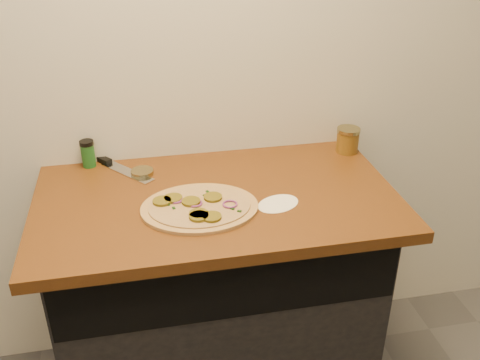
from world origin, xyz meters
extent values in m
cube|color=beige|center=(0.00, 1.75, 1.35)|extent=(4.00, 0.02, 2.70)
cube|color=black|center=(0.00, 1.45, 0.43)|extent=(1.10, 0.60, 0.86)
cube|color=brown|center=(0.00, 1.42, 0.88)|extent=(1.20, 0.70, 0.04)
cylinder|color=tan|center=(-0.07, 1.34, 0.91)|extent=(0.39, 0.39, 0.01)
cylinder|color=#D1C18A|center=(-0.07, 1.34, 0.91)|extent=(0.34, 0.34, 0.00)
cylinder|color=brown|center=(-0.02, 1.37, 0.92)|extent=(0.06, 0.06, 0.01)
cylinder|color=brown|center=(-0.08, 1.26, 0.92)|extent=(0.06, 0.06, 0.01)
cylinder|color=brown|center=(-0.04, 1.25, 0.92)|extent=(0.06, 0.06, 0.01)
cylinder|color=brown|center=(-0.08, 1.28, 0.92)|extent=(0.06, 0.06, 0.01)
cylinder|color=brown|center=(-0.15, 1.39, 0.92)|extent=(0.06, 0.06, 0.01)
cylinder|color=brown|center=(-0.09, 1.36, 0.92)|extent=(0.06, 0.06, 0.01)
cylinder|color=brown|center=(-0.18, 1.38, 0.92)|extent=(0.06, 0.06, 0.01)
torus|color=#7F2F78|center=(-0.08, 1.35, 0.92)|extent=(0.05, 0.05, 0.01)
torus|color=#7F2F78|center=(0.03, 1.32, 0.92)|extent=(0.05, 0.05, 0.01)
torus|color=#7F2F78|center=(-0.14, 1.38, 0.92)|extent=(0.05, 0.05, 0.01)
cube|color=black|center=(-0.15, 1.33, 0.92)|extent=(0.01, 0.01, 0.00)
cube|color=black|center=(0.03, 1.29, 0.92)|extent=(0.02, 0.02, 0.00)
cube|color=black|center=(0.00, 1.38, 0.92)|extent=(0.01, 0.01, 0.00)
cube|color=black|center=(0.05, 1.27, 0.92)|extent=(0.02, 0.01, 0.00)
cube|color=black|center=(-0.08, 1.31, 0.92)|extent=(0.01, 0.02, 0.00)
cube|color=black|center=(-0.05, 1.28, 0.92)|extent=(0.01, 0.01, 0.00)
cube|color=black|center=(-0.08, 1.31, 0.92)|extent=(0.02, 0.01, 0.00)
cube|color=black|center=(-0.03, 1.41, 0.92)|extent=(0.01, 0.02, 0.00)
cube|color=black|center=(-0.16, 1.36, 0.92)|extent=(0.01, 0.02, 0.00)
cube|color=black|center=(-0.12, 1.39, 0.92)|extent=(0.01, 0.01, 0.00)
cube|color=black|center=(-0.08, 1.39, 0.92)|extent=(0.02, 0.02, 0.00)
cube|color=black|center=(-0.07, 1.36, 0.92)|extent=(0.02, 0.01, 0.00)
cube|color=black|center=(-0.04, 1.39, 0.92)|extent=(0.02, 0.02, 0.00)
cube|color=#B7BAC1|center=(-0.29, 1.64, 0.90)|extent=(0.19, 0.22, 0.01)
cube|color=black|center=(-0.39, 1.76, 0.91)|extent=(0.10, 0.12, 0.02)
cylinder|color=#908654|center=(-0.24, 1.61, 0.91)|extent=(0.09, 0.09, 0.02)
cylinder|color=#A82A10|center=(0.55, 1.65, 0.94)|extent=(0.08, 0.08, 0.08)
cylinder|color=#908654|center=(0.55, 1.65, 0.99)|extent=(0.09, 0.09, 0.01)
cylinder|color=#1C5A20|center=(-0.42, 1.72, 0.94)|extent=(0.05, 0.05, 0.09)
cylinder|color=black|center=(-0.42, 1.72, 0.99)|extent=(0.05, 0.05, 0.02)
cylinder|color=white|center=(0.19, 1.32, 0.90)|extent=(0.20, 0.20, 0.00)
camera|label=1|loc=(-0.23, -0.11, 1.79)|focal=40.00mm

